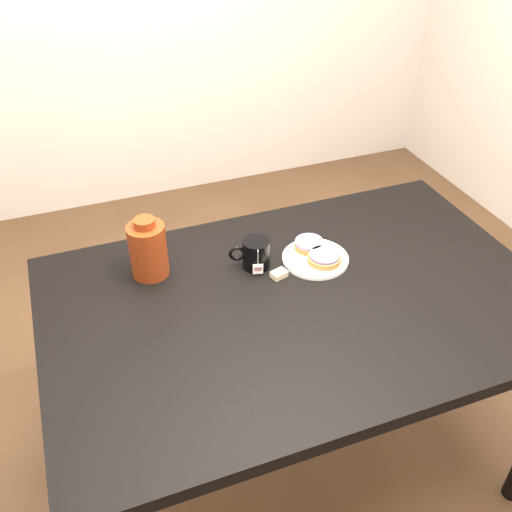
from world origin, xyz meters
name	(u,v)px	position (x,y,z in m)	size (l,w,h in m)	color
ground_plane	(290,457)	(0.00, 0.00, 0.00)	(4.00, 4.00, 0.00)	brown
table	(298,319)	(0.00, 0.00, 0.67)	(1.40, 0.90, 0.75)	black
plate	(315,258)	(0.11, 0.14, 0.76)	(0.20, 0.20, 0.01)	white
bagel_back	(309,245)	(0.12, 0.19, 0.77)	(0.09, 0.09, 0.03)	brown
bagel_front	(324,258)	(0.13, 0.11, 0.77)	(0.14, 0.14, 0.03)	brown
mug	(255,253)	(-0.06, 0.18, 0.80)	(0.13, 0.10, 0.09)	black
teabag_pouch	(279,274)	(-0.02, 0.10, 0.76)	(0.04, 0.03, 0.02)	#C6B793
bagel_package	(148,249)	(-0.36, 0.25, 0.84)	(0.14, 0.14, 0.19)	#561A0B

